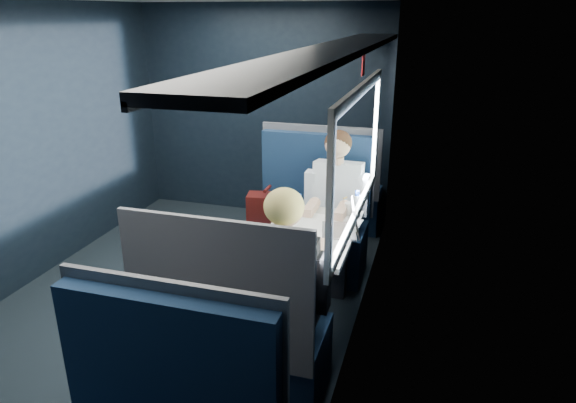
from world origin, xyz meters
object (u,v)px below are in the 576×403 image
(woman, at_px, (287,281))
(seat_bay_near, at_px, (308,224))
(laptop, at_px, (346,224))
(cup, at_px, (349,209))
(man, at_px, (335,202))
(table, at_px, (306,241))
(bottle_small, at_px, (357,205))
(seat_bay_far, at_px, (238,336))
(seat_row_front, at_px, (332,192))

(woman, bearing_deg, seat_bay_near, 99.64)
(laptop, relative_size, cup, 3.69)
(seat_bay_near, height_order, laptop, seat_bay_near)
(seat_bay_near, distance_m, man, 0.43)
(woman, xyz_separation_m, laptop, (0.21, 0.76, 0.08))
(cup, bearing_deg, table, -121.01)
(man, height_order, bottle_small, man)
(table, xyz_separation_m, cup, (0.24, 0.40, 0.12))
(seat_bay_near, xyz_separation_m, cup, (0.44, -0.47, 0.36))
(bottle_small, relative_size, cup, 2.17)
(laptop, bearing_deg, seat_bay_near, 120.41)
(seat_bay_far, height_order, cup, seat_bay_far)
(man, xyz_separation_m, laptop, (0.21, -0.65, 0.09))
(bottle_small, bearing_deg, seat_bay_near, 135.17)
(seat_bay_near, bearing_deg, man, -32.37)
(table, relative_size, woman, 0.76)
(woman, xyz_separation_m, cup, (0.17, 1.11, 0.06))
(seat_row_front, xyz_separation_m, laptop, (0.46, -1.74, 0.39))
(seat_bay_far, bearing_deg, seat_row_front, 90.00)
(table, height_order, woman, woman)
(cup, bearing_deg, seat_bay_near, 133.05)
(laptop, height_order, bottle_small, laptop)
(table, relative_size, man, 0.76)
(seat_row_front, relative_size, man, 0.88)
(laptop, distance_m, cup, 0.35)
(woman, xyz_separation_m, bottle_small, (0.23, 1.08, 0.10))
(man, relative_size, woman, 1.00)
(seat_bay_near, distance_m, cup, 0.74)
(seat_bay_far, relative_size, man, 0.95)
(laptop, bearing_deg, table, -169.12)
(table, bearing_deg, seat_bay_near, 102.98)
(man, xyz_separation_m, woman, (0.00, -1.41, 0.01))
(table, distance_m, cup, 0.48)
(table, bearing_deg, man, 84.48)
(seat_bay_near, relative_size, seat_bay_far, 1.00)
(seat_row_front, bearing_deg, man, -77.17)
(seat_bay_near, bearing_deg, table, -77.02)
(man, distance_m, laptop, 0.68)
(table, bearing_deg, cup, 58.99)
(table, height_order, seat_bay_near, seat_bay_near)
(seat_row_front, bearing_deg, bottle_small, -71.36)
(seat_bay_far, distance_m, seat_row_front, 2.67)
(seat_bay_far, relative_size, bottle_small, 6.07)
(seat_bay_far, xyz_separation_m, laptop, (0.46, 0.93, 0.39))
(seat_bay_near, distance_m, seat_row_front, 0.93)
(bottle_small, height_order, cup, bottle_small)
(table, xyz_separation_m, seat_row_front, (-0.18, 1.80, -0.25))
(table, distance_m, laptop, 0.32)
(seat_bay_far, distance_m, laptop, 1.11)
(bottle_small, bearing_deg, seat_bay_far, -111.03)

